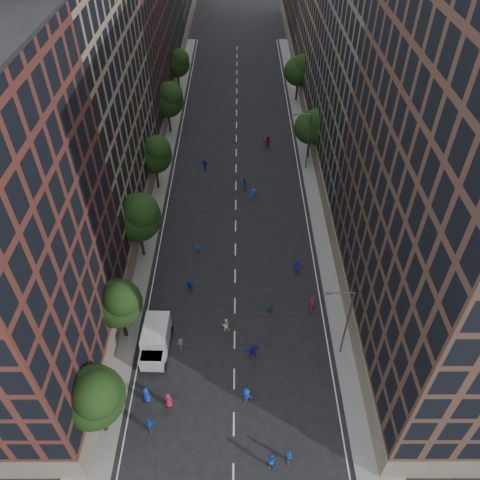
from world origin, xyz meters
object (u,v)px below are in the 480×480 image
at_px(streetlamp_far, 307,138).
at_px(skater_0, 146,395).
at_px(streetlamp_near, 345,320).
at_px(skater_2, 271,460).
at_px(skater_1, 289,457).
at_px(cargo_van, 156,340).

height_order(streetlamp_far, skater_0, streetlamp_far).
xyz_separation_m(streetlamp_near, skater_2, (-7.29, -11.00, -4.28)).
relative_size(skater_1, skater_2, 0.92).
bearing_deg(cargo_van, streetlamp_near, 0.59).
distance_m(cargo_van, skater_2, 15.74).
bearing_deg(streetlamp_near, streetlamp_far, 90.00).
relative_size(streetlamp_near, skater_1, 5.55).
relative_size(cargo_van, skater_0, 2.93).
relative_size(streetlamp_near, skater_2, 5.10).
bearing_deg(streetlamp_far, skater_1, -97.54).
relative_size(cargo_van, skater_1, 3.39).
height_order(streetlamp_near, streetlamp_far, same).
bearing_deg(cargo_van, skater_1, -40.03).
xyz_separation_m(skater_0, skater_1, (12.55, -5.47, -0.13)).
bearing_deg(streetlamp_far, streetlamp_near, -90.00).
xyz_separation_m(streetlamp_near, skater_0, (-18.33, -5.22, -4.22)).
bearing_deg(skater_0, skater_1, 178.89).
distance_m(streetlamp_far, skater_1, 44.29).
relative_size(streetlamp_far, skater_1, 5.55).
xyz_separation_m(cargo_van, skater_2, (10.88, -11.35, -0.64)).
bearing_deg(skater_2, skater_1, -145.31).
height_order(streetlamp_far, skater_2, streetlamp_far).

